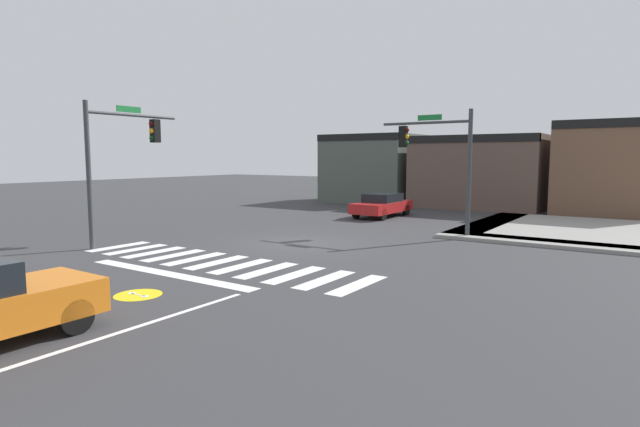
# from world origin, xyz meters

# --- Properties ---
(ground_plane) EXTENTS (120.00, 120.00, 0.00)m
(ground_plane) POSITION_xyz_m (0.00, 0.00, 0.00)
(ground_plane) COLOR #353538
(crosswalk_near) EXTENTS (11.17, 2.57, 0.01)m
(crosswalk_near) POSITION_xyz_m (-0.00, -4.50, 0.00)
(crosswalk_near) COLOR silver
(crosswalk_near) RESTS_ON ground_plane
(bike_detector_marking) EXTENTS (1.18, 1.18, 0.01)m
(bike_detector_marking) POSITION_xyz_m (1.24, -8.46, 0.00)
(bike_detector_marking) COLOR yellow
(bike_detector_marking) RESTS_ON ground_plane
(curb_corner_northeast) EXTENTS (10.00, 10.60, 0.15)m
(curb_corner_northeast) POSITION_xyz_m (8.49, 9.42, 0.07)
(curb_corner_northeast) COLOR gray
(curb_corner_northeast) RESTS_ON ground_plane
(storefront_row) EXTENTS (22.56, 5.87, 5.56)m
(storefront_row) POSITION_xyz_m (1.34, 18.79, 2.61)
(storefront_row) COLOR #4C564C
(storefront_row) RESTS_ON ground_plane
(traffic_signal_northeast) EXTENTS (4.10, 0.32, 5.44)m
(traffic_signal_northeast) POSITION_xyz_m (3.82, 5.00, 3.69)
(traffic_signal_northeast) COLOR #383A3D
(traffic_signal_northeast) RESTS_ON ground_plane
(traffic_signal_southwest) EXTENTS (0.32, 4.14, 5.52)m
(traffic_signal_southwest) POSITION_xyz_m (-5.65, -4.00, 3.79)
(traffic_signal_southwest) COLOR #383A3D
(traffic_signal_southwest) RESTS_ON ground_plane
(car_red) EXTENTS (1.88, 4.49, 1.35)m
(car_red) POSITION_xyz_m (-1.46, 10.14, 0.70)
(car_red) COLOR red
(car_red) RESTS_ON ground_plane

